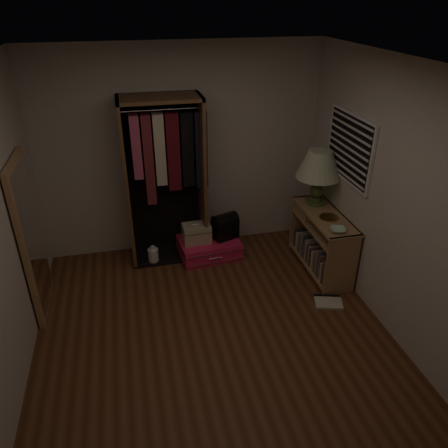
{
  "coord_description": "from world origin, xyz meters",
  "views": [
    {
      "loc": [
        -0.66,
        -3.18,
        3.09
      ],
      "look_at": [
        0.3,
        0.95,
        0.8
      ],
      "focal_mm": 35.0,
      "sensor_mm": 36.0,
      "label": 1
    }
  ],
  "objects_px": {
    "console_bookshelf": "(321,239)",
    "pink_suitcase": "(209,247)",
    "open_wardrobe": "(166,167)",
    "floor_mirror": "(31,239)",
    "black_bag": "(225,225)",
    "table_lamp": "(319,165)",
    "white_jug": "(153,255)",
    "train_case": "(197,233)"
  },
  "relations": [
    {
      "from": "train_case",
      "to": "black_bag",
      "type": "distance_m",
      "value": 0.38
    },
    {
      "from": "train_case",
      "to": "table_lamp",
      "type": "height_order",
      "value": "table_lamp"
    },
    {
      "from": "open_wardrobe",
      "to": "black_bag",
      "type": "distance_m",
      "value": 1.07
    },
    {
      "from": "open_wardrobe",
      "to": "table_lamp",
      "type": "distance_m",
      "value": 1.82
    },
    {
      "from": "open_wardrobe",
      "to": "console_bookshelf",
      "type": "bearing_deg",
      "value": -22.73
    },
    {
      "from": "black_bag",
      "to": "table_lamp",
      "type": "distance_m",
      "value": 1.39
    },
    {
      "from": "white_jug",
      "to": "black_bag",
      "type": "bearing_deg",
      "value": 0.6
    },
    {
      "from": "pink_suitcase",
      "to": "train_case",
      "type": "bearing_deg",
      "value": 178.48
    },
    {
      "from": "open_wardrobe",
      "to": "table_lamp",
      "type": "height_order",
      "value": "open_wardrobe"
    },
    {
      "from": "black_bag",
      "to": "table_lamp",
      "type": "xyz_separation_m",
      "value": [
        1.07,
        -0.3,
        0.84
      ]
    },
    {
      "from": "open_wardrobe",
      "to": "pink_suitcase",
      "type": "bearing_deg",
      "value": -19.88
    },
    {
      "from": "pink_suitcase",
      "to": "black_bag",
      "type": "bearing_deg",
      "value": -2.55
    },
    {
      "from": "open_wardrobe",
      "to": "black_bag",
      "type": "bearing_deg",
      "value": -13.15
    },
    {
      "from": "black_bag",
      "to": "floor_mirror",
      "type": "bearing_deg",
      "value": 176.86
    },
    {
      "from": "open_wardrobe",
      "to": "table_lamp",
      "type": "xyz_separation_m",
      "value": [
        1.76,
        -0.46,
        0.04
      ]
    },
    {
      "from": "pink_suitcase",
      "to": "white_jug",
      "type": "distance_m",
      "value": 0.72
    },
    {
      "from": "open_wardrobe",
      "to": "floor_mirror",
      "type": "height_order",
      "value": "open_wardrobe"
    },
    {
      "from": "floor_mirror",
      "to": "black_bag",
      "type": "relative_size",
      "value": 4.69
    },
    {
      "from": "black_bag",
      "to": "table_lamp",
      "type": "relative_size",
      "value": 0.5
    },
    {
      "from": "white_jug",
      "to": "pink_suitcase",
      "type": "bearing_deg",
      "value": -0.02
    },
    {
      "from": "console_bookshelf",
      "to": "table_lamp",
      "type": "bearing_deg",
      "value": 89.04
    },
    {
      "from": "open_wardrobe",
      "to": "white_jug",
      "type": "bearing_deg",
      "value": -145.41
    },
    {
      "from": "table_lamp",
      "to": "white_jug",
      "type": "distance_m",
      "value": 2.34
    },
    {
      "from": "floor_mirror",
      "to": "black_bag",
      "type": "bearing_deg",
      "value": 15.71
    },
    {
      "from": "table_lamp",
      "to": "white_jug",
      "type": "height_order",
      "value": "table_lamp"
    },
    {
      "from": "console_bookshelf",
      "to": "pink_suitcase",
      "type": "xyz_separation_m",
      "value": [
        -1.29,
        0.57,
        -0.27
      ]
    },
    {
      "from": "table_lamp",
      "to": "console_bookshelf",
      "type": "bearing_deg",
      "value": -90.96
    },
    {
      "from": "console_bookshelf",
      "to": "pink_suitcase",
      "type": "distance_m",
      "value": 1.43
    },
    {
      "from": "console_bookshelf",
      "to": "floor_mirror",
      "type": "distance_m",
      "value": 3.27
    },
    {
      "from": "pink_suitcase",
      "to": "table_lamp",
      "type": "bearing_deg",
      "value": -17.92
    },
    {
      "from": "console_bookshelf",
      "to": "train_case",
      "type": "xyz_separation_m",
      "value": [
        -1.44,
        0.56,
        -0.03
      ]
    },
    {
      "from": "table_lamp",
      "to": "train_case",
      "type": "bearing_deg",
      "value": 169.05
    },
    {
      "from": "console_bookshelf",
      "to": "pink_suitcase",
      "type": "height_order",
      "value": "console_bookshelf"
    },
    {
      "from": "open_wardrobe",
      "to": "floor_mirror",
      "type": "xyz_separation_m",
      "value": [
        -1.48,
        -0.77,
        -0.36
      ]
    },
    {
      "from": "floor_mirror",
      "to": "table_lamp",
      "type": "height_order",
      "value": "floor_mirror"
    },
    {
      "from": "train_case",
      "to": "white_jug",
      "type": "height_order",
      "value": "train_case"
    },
    {
      "from": "pink_suitcase",
      "to": "train_case",
      "type": "xyz_separation_m",
      "value": [
        -0.16,
        -0.01,
        0.24
      ]
    },
    {
      "from": "floor_mirror",
      "to": "white_jug",
      "type": "height_order",
      "value": "floor_mirror"
    },
    {
      "from": "open_wardrobe",
      "to": "white_jug",
      "type": "xyz_separation_m",
      "value": [
        -0.25,
        -0.17,
        -1.11
      ]
    },
    {
      "from": "white_jug",
      "to": "open_wardrobe",
      "type": "bearing_deg",
      "value": 34.59
    },
    {
      "from": "open_wardrobe",
      "to": "pink_suitcase",
      "type": "height_order",
      "value": "open_wardrobe"
    },
    {
      "from": "floor_mirror",
      "to": "white_jug",
      "type": "relative_size",
      "value": 7.3
    }
  ]
}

